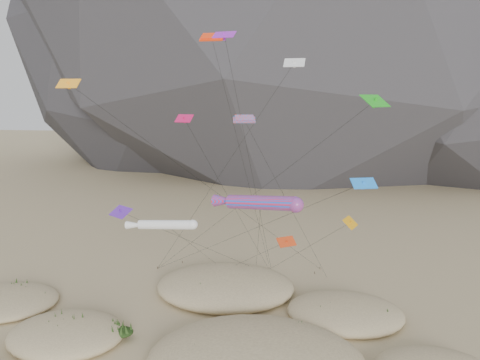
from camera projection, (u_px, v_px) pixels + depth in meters
name	position (u px, v px, depth m)	size (l,w,h in m)	color
dunes	(185.00, 354.00, 38.85)	(52.83, 40.14, 3.64)	#CCB789
dune_grass	(197.00, 350.00, 39.08)	(42.74, 29.24, 1.60)	black
kite_stakes	(241.00, 269.00, 59.28)	(20.62, 4.40, 0.30)	#3F2D1E
rainbow_tube_kite	(258.00, 203.00, 40.27)	(8.53, 20.38, 13.78)	#FB1A2C
white_tube_kite	(163.00, 225.00, 40.65)	(6.76, 18.88, 11.44)	silver
orange_parafoil	(213.00, 41.00, 47.79)	(6.32, 10.96, 28.20)	#F6320C
multi_parafoil	(246.00, 122.00, 44.53)	(9.72, 11.63, 20.08)	#FF341A
delta_kites	(249.00, 148.00, 42.70)	(29.32, 21.22, 27.26)	silver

